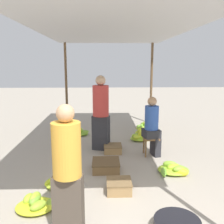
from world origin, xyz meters
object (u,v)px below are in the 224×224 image
object	(u,v)px
banana_pile_right_1	(173,169)
banana_pile_right_2	(142,130)
banana_pile_left_0	(37,203)
vendor_seated	(152,125)
banana_pile_right_0	(139,137)
crate_mid	(106,165)
stool	(151,141)
banana_pile_left_3	(68,141)
banana_pile_right_3	(145,125)
crate_far	(119,186)
banana_pile_left_1	(80,133)
crate_near	(113,149)
vendor_foreground	(67,169)
banana_pile_left_2	(59,183)
shopper_walking_mid	(101,112)

from	to	relation	value
banana_pile_right_1	banana_pile_right_2	distance (m)	2.70
banana_pile_left_0	banana_pile_right_2	distance (m)	4.32
vendor_seated	banana_pile_left_0	distance (m)	2.94
banana_pile_right_0	banana_pile_right_1	distance (m)	2.10
crate_mid	stool	bearing A→B (deg)	37.74
vendor_seated	banana_pile_left_3	world-z (taller)	vendor_seated
banana_pile_right_3	crate_mid	distance (m)	3.47
banana_pile_right_1	crate_far	world-z (taller)	banana_pile_right_1
banana_pile_left_1	banana_pile_right_1	world-z (taller)	banana_pile_left_1
banana_pile_left_0	crate_near	xyz separation A→B (m)	(1.15, 2.26, 0.00)
banana_pile_right_0	banana_pile_right_1	size ratio (longest dim) A/B	0.87
banana_pile_left_0	banana_pile_right_0	distance (m)	3.70
banana_pile_left_3	banana_pile_right_3	world-z (taller)	banana_pile_right_3
vendor_seated	banana_pile_right_0	xyz separation A→B (m)	(-0.12, 1.12, -0.60)
banana_pile_left_1	crate_mid	size ratio (longest dim) A/B	1.08
vendor_seated	crate_mid	xyz separation A→B (m)	(-1.03, -0.78, -0.59)
crate_mid	vendor_foreground	bearing A→B (deg)	-104.53
banana_pile_left_1	banana_pile_left_3	world-z (taller)	banana_pile_left_1
banana_pile_left_0	banana_pile_left_3	xyz separation A→B (m)	(0.04, 2.92, -0.01)
vendor_seated	crate_far	size ratio (longest dim) A/B	3.31
banana_pile_left_3	banana_pile_left_0	bearing A→B (deg)	-90.85
vendor_seated	crate_mid	size ratio (longest dim) A/B	2.53
banana_pile_right_2	crate_far	bearing A→B (deg)	-104.75
banana_pile_left_2	banana_pile_right_1	xyz separation A→B (m)	(2.03, 0.50, -0.01)
vendor_seated	banana_pile_left_1	xyz separation A→B (m)	(-1.74, 1.68, -0.62)
vendor_seated	banana_pile_left_0	xyz separation A→B (m)	(-2.01, -2.05, -0.60)
banana_pile_right_2	crate_near	bearing A→B (deg)	-120.80
crate_mid	banana_pile_left_3	bearing A→B (deg)	119.74
banana_pile_right_0	crate_near	distance (m)	1.17
vendor_foreground	banana_pile_left_1	world-z (taller)	vendor_foreground
banana_pile_right_1	shopper_walking_mid	bearing A→B (deg)	134.58
banana_pile_right_0	banana_pile_right_3	bearing A→B (deg)	74.34
banana_pile_left_2	banana_pile_left_3	size ratio (longest dim) A/B	1.12
banana_pile_right_1	crate_mid	bearing A→B (deg)	172.11
banana_pile_right_2	crate_mid	bearing A→B (deg)	-113.23
banana_pile_right_0	banana_pile_right_2	xyz separation A→B (m)	(0.17, 0.62, 0.01)
crate_near	vendor_seated	bearing A→B (deg)	-13.72
vendor_seated	banana_pile_left_2	distance (m)	2.39
shopper_walking_mid	banana_pile_left_0	bearing A→B (deg)	-109.59
banana_pile_right_3	crate_mid	world-z (taller)	banana_pile_right_3
banana_pile_right_1	crate_far	distance (m)	1.25
banana_pile_left_1	banana_pile_right_2	bearing A→B (deg)	1.98
banana_pile_left_1	crate_mid	distance (m)	2.55
banana_pile_left_1	banana_pile_right_1	xyz separation A→B (m)	(1.97, -2.63, 0.00)
stool	crate_far	bearing A→B (deg)	-116.72
banana_pile_left_0	vendor_seated	bearing A→B (deg)	45.55
banana_pile_left_1	banana_pile_right_2	size ratio (longest dim) A/B	1.16
banana_pile_left_0	banana_pile_right_0	world-z (taller)	banana_pile_left_0
banana_pile_left_0	banana_pile_right_2	world-z (taller)	banana_pile_left_0
vendor_foreground	banana_pile_right_2	xyz separation A→B (m)	(1.54, 4.30, -0.72)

